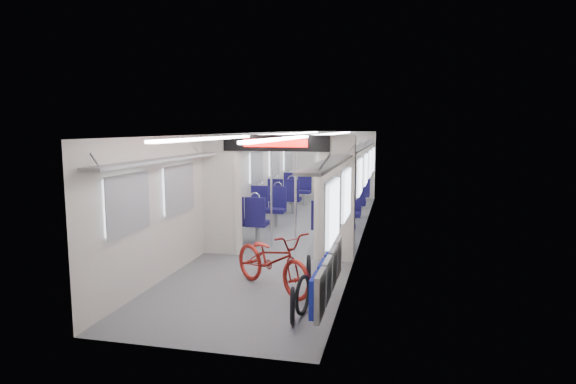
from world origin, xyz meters
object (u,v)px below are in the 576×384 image
Objects in this scene: stanchion_near_right at (295,193)px; seat_bay_far_left at (291,190)px; bike_hoop_c at (309,274)px; seat_bay_far_right at (352,194)px; stanchion_far_left at (296,177)px; bicycle at (272,260)px; seat_bay_near_left at (258,210)px; flip_bench at (328,273)px; bike_hoop_a at (292,308)px; stanchion_near_left at (271,191)px; bike_hoop_b at (303,297)px; seat_bay_near_right at (338,214)px; stanchion_far_right at (328,176)px.

seat_bay_far_left is at bearing 103.39° from stanchion_near_right.
bike_hoop_c is 0.26× the size of seat_bay_far_right.
stanchion_near_right is 1.00× the size of stanchion_far_left.
bicycle is 0.86× the size of seat_bay_near_left.
stanchion_near_right is at bearing -76.61° from seat_bay_far_left.
flip_bench is 3.47m from stanchion_near_right.
stanchion_near_left is at bearing 108.49° from bike_hoop_a.
stanchion_near_left reaches higher than seat_bay_far_left.
flip_bench is 0.47m from bike_hoop_b.
seat_bay_far_left is at bearing 117.33° from seat_bay_near_right.
seat_bay_far_right is (-0.00, 3.31, 0.02)m from seat_bay_near_right.
bike_hoop_c is 6.89m from seat_bay_far_right.
stanchion_far_left reaches higher than flip_bench.
seat_bay_far_right is at bearing 90.00° from seat_bay_near_right.
bike_hoop_a is (0.57, -1.19, -0.25)m from bicycle.
bicycle reaches higher than bike_hoop_b.
flip_bench is at bearing 39.24° from bike_hoop_a.
stanchion_far_left reaches higher than seat_bay_near_right.
stanchion_far_right reaches higher than seat_bay_near_right.
seat_bay_near_right reaches higher than flip_bench.
bicycle is 5.57m from stanchion_far_left.
seat_bay_far_right reaches higher than seat_bay_near_right.
stanchion_far_left is at bearing 101.41° from bike_hoop_a.
bike_hoop_c is at bearing -39.09° from bicycle.
bike_hoop_b is 6.84m from stanchion_far_right.
bicycle is 5.93m from stanchion_far_right.
bicycle is 3.30× the size of bike_hoop_c.
stanchion_near_right is at bearing 109.00° from flip_bench.
stanchion_far_left is (-1.31, 5.35, 0.91)m from bike_hoop_c.
stanchion_near_left is (-1.26, 3.78, 0.94)m from bike_hoop_a.
seat_bay_far_right is (0.54, 7.00, 0.08)m from bicycle.
flip_bench is 0.92× the size of stanchion_far_left.
stanchion_near_right is 3.16m from stanchion_far_left.
seat_bay_near_right is at bearing -90.00° from seat_bay_far_right.
flip_bench is 8.49m from seat_bay_far_left.
bike_hoop_b is 0.26× the size of seat_bay_far_right.
bicycle is at bearing -81.93° from stanchion_far_left.
stanchion_far_right is (-0.01, 5.89, 0.69)m from bicycle.
seat_bay_near_right is (1.87, -0.04, -0.02)m from seat_bay_near_left.
stanchion_far_left reaches higher than bike_hoop_b.
stanchion_near_left is (0.63, -1.14, 0.61)m from seat_bay_near_left.
seat_bay_near_left is at bearing 111.05° from bike_hoop_a.
seat_bay_near_right is 0.94× the size of seat_bay_far_left.
seat_bay_far_left is 2.02m from stanchion_far_right.
seat_bay_near_right is at bearing 89.83° from bike_hoop_c.
stanchion_near_right and stanchion_far_right have the same top height.
seat_bay_near_left is at bearing 57.97° from bicycle.
seat_bay_near_right is 3.31m from seat_bay_far_right.
seat_bay_near_left is (-1.86, 3.61, 0.30)m from bike_hoop_c.
seat_bay_far_left is 2.01m from stanchion_far_left.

